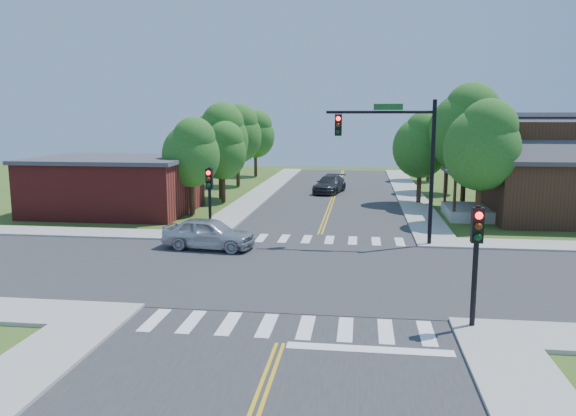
# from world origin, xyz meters

# --- Properties ---
(ground) EXTENTS (100.00, 100.00, 0.00)m
(ground) POSITION_xyz_m (0.00, 0.00, 0.00)
(ground) COLOR #365019
(ground) RESTS_ON ground
(road_ns) EXTENTS (10.00, 90.00, 0.04)m
(road_ns) POSITION_xyz_m (0.00, 0.00, 0.02)
(road_ns) COLOR #2D2D30
(road_ns) RESTS_ON ground
(road_ew) EXTENTS (90.00, 10.00, 0.04)m
(road_ew) POSITION_xyz_m (0.00, 0.00, 0.03)
(road_ew) COLOR #2D2D30
(road_ew) RESTS_ON ground
(intersection_patch) EXTENTS (10.20, 10.20, 0.06)m
(intersection_patch) POSITION_xyz_m (0.00, 0.00, 0.00)
(intersection_patch) COLOR #2D2D30
(intersection_patch) RESTS_ON ground
(sidewalk_ne) EXTENTS (40.00, 40.00, 0.14)m
(sidewalk_ne) POSITION_xyz_m (15.82, 15.82, 0.07)
(sidewalk_ne) COLOR #9E9B93
(sidewalk_ne) RESTS_ON ground
(sidewalk_nw) EXTENTS (40.00, 40.00, 0.14)m
(sidewalk_nw) POSITION_xyz_m (-15.82, 15.82, 0.07)
(sidewalk_nw) COLOR #9E9B93
(sidewalk_nw) RESTS_ON ground
(crosswalk_north) EXTENTS (8.85, 2.00, 0.01)m
(crosswalk_north) POSITION_xyz_m (0.00, 6.20, 0.05)
(crosswalk_north) COLOR white
(crosswalk_north) RESTS_ON ground
(crosswalk_south) EXTENTS (8.85, 2.00, 0.01)m
(crosswalk_south) POSITION_xyz_m (0.00, -6.20, 0.05)
(crosswalk_south) COLOR white
(crosswalk_south) RESTS_ON ground
(centerline) EXTENTS (0.30, 90.00, 0.01)m
(centerline) POSITION_xyz_m (0.00, 0.00, 0.05)
(centerline) COLOR gold
(centerline) RESTS_ON ground
(stop_bar) EXTENTS (4.60, 0.45, 0.09)m
(stop_bar) POSITION_xyz_m (2.50, -7.60, 0.00)
(stop_bar) COLOR white
(stop_bar) RESTS_ON ground
(signal_mast_ne) EXTENTS (5.30, 0.42, 7.20)m
(signal_mast_ne) POSITION_xyz_m (3.91, 5.59, 4.85)
(signal_mast_ne) COLOR black
(signal_mast_ne) RESTS_ON ground
(signal_pole_se) EXTENTS (0.34, 0.42, 3.80)m
(signal_pole_se) POSITION_xyz_m (5.60, -5.62, 2.66)
(signal_pole_se) COLOR black
(signal_pole_se) RESTS_ON ground
(signal_pole_nw) EXTENTS (0.34, 0.42, 3.80)m
(signal_pole_nw) POSITION_xyz_m (-5.60, 5.58, 2.66)
(signal_pole_nw) COLOR black
(signal_pole_nw) RESTS_ON ground
(house_ne) EXTENTS (13.05, 8.80, 7.11)m
(house_ne) POSITION_xyz_m (15.11, 14.23, 3.33)
(house_ne) COLOR #342112
(house_ne) RESTS_ON ground
(building_nw) EXTENTS (10.40, 8.40, 3.73)m
(building_nw) POSITION_xyz_m (-14.20, 13.20, 1.88)
(building_nw) COLOR maroon
(building_nw) RESTS_ON ground
(tree_e_a) EXTENTS (4.37, 4.15, 7.43)m
(tree_e_a) POSITION_xyz_m (9.11, 11.24, 4.86)
(tree_e_a) COLOR #382314
(tree_e_a) RESTS_ON ground
(tree_e_b) EXTENTS (5.13, 4.87, 8.71)m
(tree_e_b) POSITION_xyz_m (9.36, 17.85, 5.71)
(tree_e_b) COLOR #382314
(tree_e_b) RESTS_ON ground
(tree_e_c) EXTENTS (4.34, 4.13, 7.38)m
(tree_e_c) POSITION_xyz_m (9.31, 25.76, 4.84)
(tree_e_c) COLOR #382314
(tree_e_c) RESTS_ON ground
(tree_e_d) EXTENTS (4.06, 3.86, 6.91)m
(tree_e_d) POSITION_xyz_m (8.88, 34.89, 4.52)
(tree_e_d) COLOR #382314
(tree_e_d) RESTS_ON ground
(tree_w_a) EXTENTS (3.76, 3.57, 6.39)m
(tree_w_a) POSITION_xyz_m (-8.76, 12.93, 4.18)
(tree_w_a) COLOR #382314
(tree_w_a) RESTS_ON ground
(tree_w_b) EXTENTS (4.41, 4.19, 7.50)m
(tree_w_b) POSITION_xyz_m (-8.68, 20.26, 4.91)
(tree_w_b) COLOR #382314
(tree_w_b) RESTS_ON ground
(tree_w_c) EXTENTS (4.44, 4.22, 7.56)m
(tree_w_c) POSITION_xyz_m (-9.11, 28.36, 4.95)
(tree_w_c) COLOR #382314
(tree_w_c) RESTS_ON ground
(tree_w_d) EXTENTS (4.17, 3.96, 7.08)m
(tree_w_d) POSITION_xyz_m (-9.10, 37.05, 4.64)
(tree_w_d) COLOR #382314
(tree_w_d) RESTS_ON ground
(tree_house) EXTENTS (4.01, 3.81, 6.82)m
(tree_house) POSITION_xyz_m (6.47, 19.40, 4.47)
(tree_house) COLOR #382314
(tree_house) RESTS_ON ground
(tree_bldg) EXTENTS (3.58, 3.40, 6.08)m
(tree_bldg) POSITION_xyz_m (-8.04, 18.44, 3.98)
(tree_bldg) COLOR #382314
(tree_bldg) RESTS_ON ground
(car_silver) EXTENTS (3.02, 4.99, 1.53)m
(car_silver) POSITION_xyz_m (-5.09, 3.47, 0.77)
(car_silver) COLOR silver
(car_silver) RESTS_ON ground
(car_dgrey) EXTENTS (3.82, 5.67, 1.43)m
(car_dgrey) POSITION_xyz_m (-0.46, 24.57, 0.72)
(car_dgrey) COLOR #2B2D30
(car_dgrey) RESTS_ON ground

